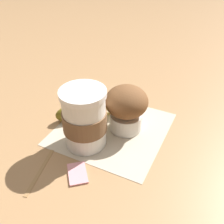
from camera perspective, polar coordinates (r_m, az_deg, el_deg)
ground_plane at (r=0.56m, az=0.00°, el=-3.70°), size 3.00×3.00×0.00m
paper_napkin at (r=0.56m, az=0.00°, el=-3.64°), size 0.23×0.23×0.00m
coffee_cup at (r=0.49m, az=-5.99°, el=-1.45°), size 0.09×0.09×0.12m
muffin at (r=0.53m, az=3.15°, el=1.16°), size 0.09×0.09×0.10m
banana at (r=0.59m, az=-4.34°, el=0.52°), size 0.10×0.15×0.03m
sugar_packet at (r=0.48m, az=-7.54°, el=-12.96°), size 0.06×0.06×0.01m
wooden_stirrer at (r=0.49m, az=-15.41°, el=-12.34°), size 0.11×0.03×0.00m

